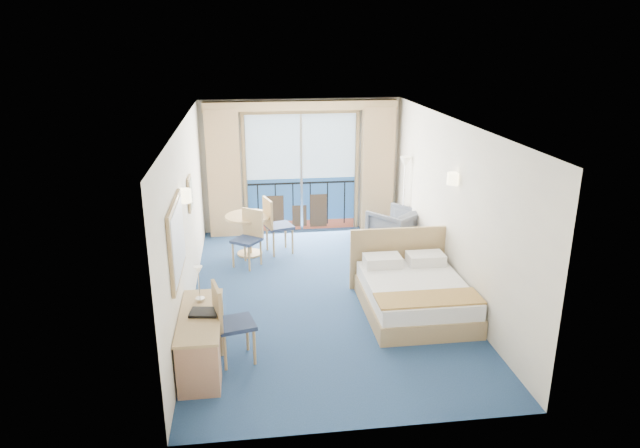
% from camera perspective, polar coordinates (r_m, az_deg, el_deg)
% --- Properties ---
extents(floor, '(6.50, 6.50, 0.00)m').
position_cam_1_polar(floor, '(9.03, 0.26, -7.08)').
color(floor, navy).
rests_on(floor, ground).
extents(room_walls, '(4.04, 6.54, 2.72)m').
position_cam_1_polar(room_walls, '(8.42, 0.28, 3.91)').
color(room_walls, white).
rests_on(room_walls, ground).
extents(balcony_door, '(2.36, 0.03, 2.52)m').
position_cam_1_polar(balcony_door, '(11.68, -1.91, 4.79)').
color(balcony_door, navy).
rests_on(balcony_door, room_walls).
extents(curtain_left, '(0.65, 0.22, 2.55)m').
position_cam_1_polar(curtain_left, '(11.46, -9.57, 4.97)').
color(curtain_left, tan).
rests_on(curtain_left, room_walls).
extents(curtain_right, '(0.65, 0.22, 2.55)m').
position_cam_1_polar(curtain_right, '(11.75, 5.76, 5.47)').
color(curtain_right, tan).
rests_on(curtain_right, room_walls).
extents(pelmet, '(3.80, 0.25, 0.18)m').
position_cam_1_polar(pelmet, '(11.31, -1.89, 11.76)').
color(pelmet, tan).
rests_on(pelmet, room_walls).
extents(mirror, '(0.05, 1.25, 0.95)m').
position_cam_1_polar(mirror, '(7.03, -14.13, -1.57)').
color(mirror, tan).
rests_on(mirror, room_walls).
extents(wall_print, '(0.04, 0.42, 0.52)m').
position_cam_1_polar(wall_print, '(8.87, -12.86, 3.00)').
color(wall_print, tan).
rests_on(wall_print, room_walls).
extents(sconce_left, '(0.18, 0.18, 0.18)m').
position_cam_1_polar(sconce_left, '(7.79, -13.40, 2.76)').
color(sconce_left, beige).
rests_on(sconce_left, room_walls).
extents(sconce_right, '(0.18, 0.18, 0.18)m').
position_cam_1_polar(sconce_right, '(8.73, 13.17, 4.44)').
color(sconce_right, beige).
rests_on(sconce_right, room_walls).
extents(bed, '(1.59, 1.89, 1.00)m').
position_cam_1_polar(bed, '(8.54, 9.35, -6.84)').
color(bed, tan).
rests_on(bed, ground).
extents(nightstand, '(0.41, 0.39, 0.54)m').
position_cam_1_polar(nightstand, '(9.72, 10.31, -3.73)').
color(nightstand, tan).
rests_on(nightstand, ground).
extents(phone, '(0.20, 0.16, 0.08)m').
position_cam_1_polar(phone, '(9.64, 10.46, -1.96)').
color(phone, white).
rests_on(phone, nightstand).
extents(armchair, '(1.18, 1.18, 0.78)m').
position_cam_1_polar(armchair, '(10.90, 7.55, -0.48)').
color(armchair, '#484C57').
rests_on(armchair, ground).
extents(floor_lamp, '(0.24, 0.24, 1.70)m').
position_cam_1_polar(floor_lamp, '(11.01, 8.47, 4.56)').
color(floor_lamp, silver).
rests_on(floor_lamp, ground).
extents(desk, '(0.50, 1.46, 0.68)m').
position_cam_1_polar(desk, '(6.89, -11.99, -12.61)').
color(desk, tan).
rests_on(desk, ground).
extents(desk_chair, '(0.55, 0.54, 1.05)m').
position_cam_1_polar(desk_chair, '(7.14, -9.19, -9.33)').
color(desk_chair, '#202C4B').
rests_on(desk_chair, ground).
extents(folder, '(0.37, 0.30, 0.03)m').
position_cam_1_polar(folder, '(7.10, -11.50, -8.66)').
color(folder, black).
rests_on(folder, desk).
extents(desk_lamp, '(0.12, 0.12, 0.45)m').
position_cam_1_polar(desk_lamp, '(7.30, -12.06, -5.15)').
color(desk_lamp, silver).
rests_on(desk_lamp, desk).
extents(round_table, '(0.84, 0.84, 0.76)m').
position_cam_1_polar(round_table, '(10.52, -7.14, -0.08)').
color(round_table, tan).
rests_on(round_table, ground).
extents(table_chair_a, '(0.58, 0.57, 1.06)m').
position_cam_1_polar(table_chair_a, '(10.54, -4.57, 0.17)').
color(table_chair_a, '#202C4B').
rests_on(table_chair_a, ground).
extents(table_chair_b, '(0.60, 0.61, 1.00)m').
position_cam_1_polar(table_chair_b, '(10.06, -7.09, -1.05)').
color(table_chair_b, '#202C4B').
rests_on(table_chair_b, ground).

